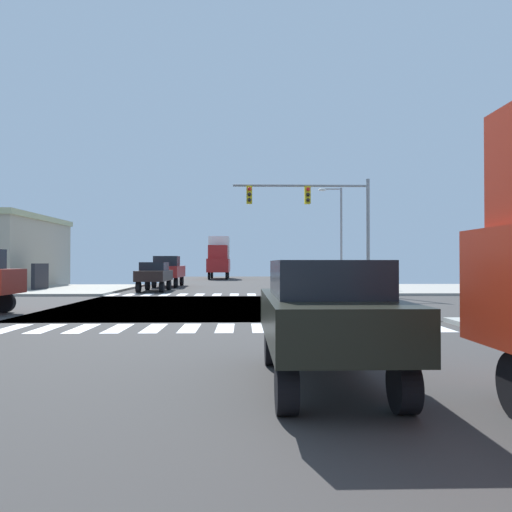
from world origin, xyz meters
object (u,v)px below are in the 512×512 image
Objects in this scene: street_lamp at (338,227)px; box_truck_trailing_2 at (219,257)px; traffic_signal_mast at (316,208)px; pickup_nearside_1 at (168,270)px; sedan_outer_2 at (325,311)px; sedan_farside_1 at (154,274)px.

box_truck_trailing_2 is at bearing 115.67° from street_lamp.
traffic_signal_mast is 8.77m from street_lamp.
street_lamp is at bearing 172.66° from pickup_nearside_1.
sedan_outer_2 is (-2.91, -20.66, -3.86)m from traffic_signal_mast.
traffic_signal_mast reaches higher than pickup_nearside_1.
sedan_outer_2 is (-5.80, -28.92, -3.37)m from street_lamp.
street_lamp is 1.46× the size of pickup_nearside_1.
box_truck_trailing_2 is at bearing 94.64° from sedan_outer_2.
sedan_farside_1 is 24.86m from box_truck_trailing_2.
street_lamp is 13.90m from sedan_farside_1.
pickup_nearside_1 is 5.90m from sedan_farside_1.
pickup_nearside_1 is 19.01m from box_truck_trailing_2.
sedan_farside_1 is 25.64m from sedan_outer_2.
sedan_outer_2 is (7.00, -24.67, 0.00)m from sedan_farside_1.
traffic_signal_mast reaches higher than sedan_farside_1.
box_truck_trailing_2 is (3.00, 24.63, 1.45)m from sedan_farside_1.
sedan_farside_1 is at bearing 83.06° from box_truck_trailing_2.
sedan_outer_2 is at bearing 102.90° from pickup_nearside_1.
sedan_farside_1 is at bearing 90.00° from pickup_nearside_1.
traffic_signal_mast is 1.06× the size of street_lamp.
box_truck_trailing_2 is at bearing -99.10° from pickup_nearside_1.
street_lamp reaches higher than pickup_nearside_1.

